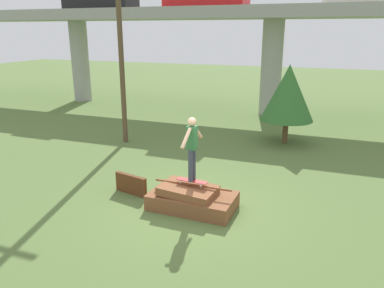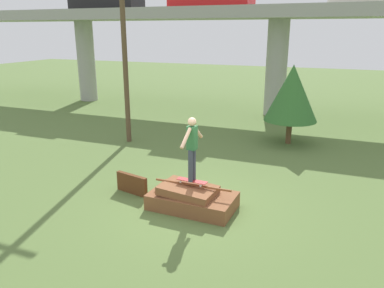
{
  "view_description": "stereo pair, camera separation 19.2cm",
  "coord_description": "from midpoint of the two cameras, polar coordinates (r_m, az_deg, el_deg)",
  "views": [
    {
      "loc": [
        3.07,
        -8.29,
        4.45
      ],
      "look_at": [
        -0.02,
        0.02,
        1.73
      ],
      "focal_mm": 35.0,
      "sensor_mm": 36.0,
      "label": 1
    },
    {
      "loc": [
        3.25,
        -8.22,
        4.45
      ],
      "look_at": [
        -0.02,
        0.02,
        1.73
      ],
      "focal_mm": 35.0,
      "sensor_mm": 36.0,
      "label": 2
    }
  ],
  "objects": [
    {
      "name": "ground_plane",
      "position": [
        9.9,
        0.64,
        -9.68
      ],
      "size": [
        80.0,
        80.0,
        0.0
      ],
      "primitive_type": "plane",
      "color": "#567038"
    },
    {
      "name": "car_on_overpass_far_right",
      "position": [
        24.7,
        -12.84,
        20.57
      ],
      "size": [
        4.39,
        1.69,
        1.36
      ],
      "color": "black",
      "rests_on": "highway_overpass"
    },
    {
      "name": "tree_behind_left",
      "position": [
        15.37,
        15.33,
        7.48
      ],
      "size": [
        2.09,
        2.09,
        3.17
      ],
      "color": "brown",
      "rests_on": "ground_plane"
    },
    {
      "name": "skateboard",
      "position": [
        9.61,
        0.58,
        -5.64
      ],
      "size": [
        0.83,
        0.27,
        0.09
      ],
      "color": "maroon",
      "rests_on": "scrap_pile"
    },
    {
      "name": "scrap_pile",
      "position": [
        9.78,
        0.51,
        -8.31
      ],
      "size": [
        2.22,
        1.31,
        0.67
      ],
      "color": "brown",
      "rests_on": "ground_plane"
    },
    {
      "name": "utility_pole",
      "position": [
        15.14,
        -9.95,
        15.31
      ],
      "size": [
        1.3,
        0.2,
        7.87
      ],
      "color": "brown",
      "rests_on": "ground_plane"
    },
    {
      "name": "skater",
      "position": [
        9.28,
        0.59,
        -0.12
      ],
      "size": [
        0.24,
        1.17,
        1.65
      ],
      "color": "#383D4C",
      "rests_on": "skateboard"
    },
    {
      "name": "scrap_plank_loose",
      "position": [
        10.73,
        -8.64,
        -6.04
      ],
      "size": [
        1.05,
        0.34,
        0.56
      ],
      "color": "#5B3319",
      "rests_on": "ground_plane"
    },
    {
      "name": "highway_overpass",
      "position": [
        20.53,
        13.45,
        17.71
      ],
      "size": [
        44.0,
        3.64,
        5.59
      ],
      "color": "#9E9E99",
      "rests_on": "ground_plane"
    }
  ]
}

